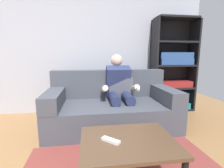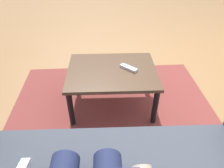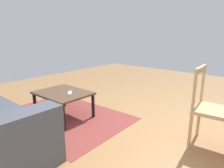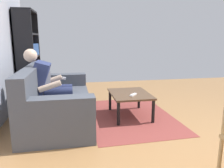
# 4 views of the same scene
# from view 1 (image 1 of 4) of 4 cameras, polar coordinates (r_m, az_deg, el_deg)

# --- Properties ---
(wall_back) EXTENTS (6.72, 0.12, 2.74)m
(wall_back) POSITION_cam_1_polar(r_m,az_deg,el_deg) (3.55, -25.95, 12.85)
(wall_back) COLOR #B2B7C6
(wall_back) RESTS_ON ground_plane
(couch) EXTENTS (1.98, 1.00, 0.88)m
(couch) POSITION_cam_1_polar(r_m,az_deg,el_deg) (2.69, -0.16, -7.78)
(couch) COLOR #474C56
(couch) RESTS_ON ground_plane
(person_lounging) EXTENTS (0.59, 0.94, 1.15)m
(person_lounging) POSITION_cam_1_polar(r_m,az_deg,el_deg) (2.72, 2.49, -1.63)
(person_lounging) COLOR navy
(person_lounging) RESTS_ON ground_plane
(coffee_table) EXTENTS (0.82, 0.64, 0.40)m
(coffee_table) POSITION_cam_1_polar(r_m,az_deg,el_deg) (1.53, 5.62, -20.56)
(coffee_table) COLOR brown
(coffee_table) RESTS_ON ground_plane
(tv_remote) EXTENTS (0.16, 0.15, 0.02)m
(tv_remote) POSITION_cam_1_polar(r_m,az_deg,el_deg) (1.47, -0.43, -19.11)
(tv_remote) COLOR white
(tv_remote) RESTS_ON coffee_table
(bookshelf) EXTENTS (0.88, 0.36, 1.87)m
(bookshelf) POSITION_cam_1_polar(r_m,az_deg,el_deg) (3.59, 20.55, 4.52)
(bookshelf) COLOR black
(bookshelf) RESTS_ON ground_plane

